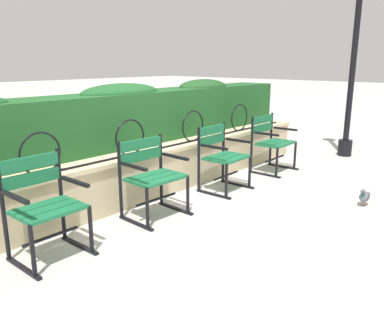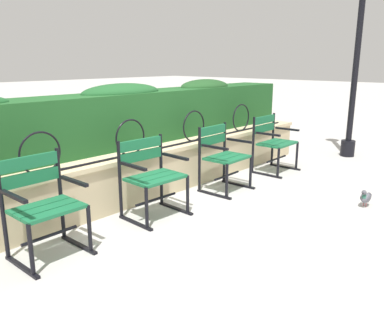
% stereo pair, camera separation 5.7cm
% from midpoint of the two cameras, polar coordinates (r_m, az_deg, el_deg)
% --- Properties ---
extents(ground_plane, '(60.00, 60.00, 0.00)m').
position_cam_midpoint_polar(ground_plane, '(4.48, 0.60, -7.05)').
color(ground_plane, '#B7B5AF').
extents(stone_wall, '(6.40, 0.41, 0.59)m').
position_cam_midpoint_polar(stone_wall, '(4.92, -6.56, -1.47)').
color(stone_wall, '#C6B289').
rests_on(stone_wall, ground).
extents(iron_arch_fence, '(5.88, 0.02, 0.42)m').
position_cam_midpoint_polar(iron_arch_fence, '(4.57, -8.74, 3.28)').
color(iron_arch_fence, black).
rests_on(iron_arch_fence, stone_wall).
extents(hedge_row, '(6.27, 0.61, 0.78)m').
position_cam_midpoint_polar(hedge_row, '(5.15, -10.38, 6.65)').
color(hedge_row, '#1E5123').
rests_on(hedge_row, stone_wall).
extents(park_chair_leftmost, '(0.58, 0.53, 0.88)m').
position_cam_midpoint_polar(park_chair_leftmost, '(3.59, -21.07, -5.66)').
color(park_chair_leftmost, '#19663D').
rests_on(park_chair_leftmost, ground).
extents(park_chair_centre_left, '(0.63, 0.54, 0.84)m').
position_cam_midpoint_polar(park_chair_centre_left, '(4.25, -6.30, -1.73)').
color(park_chair_centre_left, '#19663D').
rests_on(park_chair_centre_left, ground).
extents(park_chair_centre_right, '(0.59, 0.54, 0.84)m').
position_cam_midpoint_polar(park_chair_centre_right, '(5.12, 3.98, 1.05)').
color(park_chair_centre_right, '#19663D').
rests_on(park_chair_centre_right, ground).
extents(park_chair_rightmost, '(0.63, 0.53, 0.85)m').
position_cam_midpoint_polar(park_chair_rightmost, '(6.12, 11.08, 3.07)').
color(park_chair_rightmost, '#19663D').
rests_on(park_chair_rightmost, ground).
extents(pigeon_near_chairs, '(0.29, 0.12, 0.22)m').
position_cam_midpoint_polar(pigeon_near_chairs, '(5.02, 23.33, -4.52)').
color(pigeon_near_chairs, '#5B5B66').
rests_on(pigeon_near_chairs, ground).
extents(lamppost, '(0.28, 0.28, 3.36)m').
position_cam_midpoint_polar(lamppost, '(7.40, 22.13, 14.22)').
color(lamppost, black).
rests_on(lamppost, ground).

